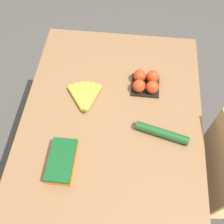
{
  "coord_description": "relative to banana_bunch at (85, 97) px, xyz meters",
  "views": [
    {
      "loc": [
        0.65,
        0.07,
        1.89
      ],
      "look_at": [
        0.0,
        0.0,
        0.79
      ],
      "focal_mm": 42.0,
      "sensor_mm": 36.0,
      "label": 1
    }
  ],
  "objects": [
    {
      "name": "ground_plane",
      "position": [
        0.08,
        0.15,
        -0.77
      ],
      "size": [
        12.0,
        12.0,
        0.0
      ],
      "primitive_type": "plane",
      "color": "#4C4742"
    },
    {
      "name": "banana_bunch",
      "position": [
        0.0,
        0.0,
        0.0
      ],
      "size": [
        0.18,
        0.18,
        0.03
      ],
      "color": "brown",
      "rests_on": "dining_table"
    },
    {
      "name": "dining_table",
      "position": [
        0.08,
        0.15,
        -0.13
      ],
      "size": [
        1.16,
        0.9,
        0.76
      ],
      "color": "olive",
      "rests_on": "ground_plane"
    },
    {
      "name": "carrot_bag",
      "position": [
        0.36,
        -0.04,
        0.02
      ],
      "size": [
        0.2,
        0.11,
        0.06
      ],
      "color": "orange",
      "rests_on": "dining_table"
    },
    {
      "name": "tomato_pack",
      "position": [
        -0.12,
        0.31,
        0.02
      ],
      "size": [
        0.15,
        0.15,
        0.08
      ],
      "color": "black",
      "rests_on": "dining_table"
    },
    {
      "name": "cucumber_near",
      "position": [
        0.17,
        0.4,
        0.0
      ],
      "size": [
        0.1,
        0.26,
        0.04
      ],
      "color": "#1E5123",
      "rests_on": "dining_table"
    }
  ]
}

